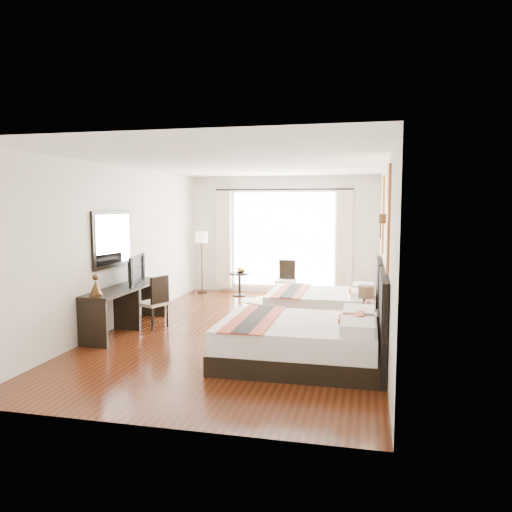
% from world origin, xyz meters
% --- Properties ---
extents(floor, '(4.50, 7.50, 0.01)m').
position_xyz_m(floor, '(0.00, 0.00, -0.01)').
color(floor, '#351409').
rests_on(floor, ground).
extents(ceiling, '(4.50, 7.50, 0.02)m').
position_xyz_m(ceiling, '(0.00, 0.00, 2.79)').
color(ceiling, white).
rests_on(ceiling, wall_headboard).
extents(wall_headboard, '(0.01, 7.50, 2.80)m').
position_xyz_m(wall_headboard, '(2.25, 0.00, 1.40)').
color(wall_headboard, silver).
rests_on(wall_headboard, floor).
extents(wall_desk, '(0.01, 7.50, 2.80)m').
position_xyz_m(wall_desk, '(-2.25, 0.00, 1.40)').
color(wall_desk, silver).
rests_on(wall_desk, floor).
extents(wall_window, '(4.50, 0.01, 2.80)m').
position_xyz_m(wall_window, '(0.00, 3.75, 1.40)').
color(wall_window, silver).
rests_on(wall_window, floor).
extents(wall_entry, '(4.50, 0.01, 2.80)m').
position_xyz_m(wall_entry, '(0.00, -3.75, 1.40)').
color(wall_entry, silver).
rests_on(wall_entry, floor).
extents(window_glass, '(2.40, 0.02, 2.20)m').
position_xyz_m(window_glass, '(0.00, 3.73, 1.30)').
color(window_glass, white).
rests_on(window_glass, wall_window).
extents(sheer_curtain, '(2.30, 0.02, 2.10)m').
position_xyz_m(sheer_curtain, '(0.00, 3.67, 1.30)').
color(sheer_curtain, white).
rests_on(sheer_curtain, wall_window).
extents(drape_left, '(0.35, 0.14, 2.35)m').
position_xyz_m(drape_left, '(-1.45, 3.63, 1.28)').
color(drape_left, beige).
rests_on(drape_left, floor).
extents(drape_right, '(0.35, 0.14, 2.35)m').
position_xyz_m(drape_right, '(1.45, 3.63, 1.28)').
color(drape_right, beige).
rests_on(drape_right, floor).
extents(art_panel_near, '(0.03, 0.50, 1.35)m').
position_xyz_m(art_panel_near, '(2.23, -1.50, 1.95)').
color(art_panel_near, maroon).
rests_on(art_panel_near, wall_headboard).
extents(art_panel_far, '(0.03, 0.50, 1.35)m').
position_xyz_m(art_panel_far, '(2.23, 1.05, 1.95)').
color(art_panel_far, maroon).
rests_on(art_panel_far, wall_headboard).
extents(wall_sconce, '(0.10, 0.14, 0.14)m').
position_xyz_m(wall_sconce, '(2.19, -0.37, 1.92)').
color(wall_sconce, '#412A17').
rests_on(wall_sconce, wall_headboard).
extents(mirror_frame, '(0.04, 1.25, 0.95)m').
position_xyz_m(mirror_frame, '(-2.22, -0.38, 1.55)').
color(mirror_frame, black).
rests_on(mirror_frame, wall_desk).
extents(mirror_glass, '(0.01, 1.12, 0.82)m').
position_xyz_m(mirror_glass, '(-2.19, -0.38, 1.55)').
color(mirror_glass, white).
rests_on(mirror_glass, mirror_frame).
extents(bed_near, '(2.20, 1.72, 1.24)m').
position_xyz_m(bed_near, '(1.21, -1.50, 0.32)').
color(bed_near, black).
rests_on(bed_near, floor).
extents(bed_far, '(2.05, 1.59, 1.15)m').
position_xyz_m(bed_far, '(1.28, 1.05, 0.30)').
color(bed_far, black).
rests_on(bed_far, floor).
extents(nightstand, '(0.42, 0.52, 0.50)m').
position_xyz_m(nightstand, '(2.01, -0.37, 0.25)').
color(nightstand, black).
rests_on(nightstand, floor).
extents(table_lamp, '(0.25, 0.25, 0.39)m').
position_xyz_m(table_lamp, '(1.98, -0.30, 0.77)').
color(table_lamp, black).
rests_on(table_lamp, nightstand).
extents(vase, '(0.15, 0.15, 0.12)m').
position_xyz_m(vase, '(2.01, -0.54, 0.56)').
color(vase, black).
rests_on(vase, nightstand).
extents(console_desk, '(0.50, 2.20, 0.76)m').
position_xyz_m(console_desk, '(-1.99, -0.38, 0.38)').
color(console_desk, black).
rests_on(console_desk, floor).
extents(television, '(0.28, 0.89, 0.51)m').
position_xyz_m(television, '(-1.97, -0.19, 1.01)').
color(television, black).
rests_on(television, console_desk).
extents(bronze_figurine, '(0.21, 0.21, 0.29)m').
position_xyz_m(bronze_figurine, '(-1.99, -1.33, 0.90)').
color(bronze_figurine, '#412A17').
rests_on(bronze_figurine, console_desk).
extents(desk_chair, '(0.55, 0.55, 0.91)m').
position_xyz_m(desk_chair, '(-1.62, -0.13, 0.28)').
color(desk_chair, '#C8B39A').
rests_on(desk_chair, floor).
extents(floor_lamp, '(0.30, 0.30, 1.48)m').
position_xyz_m(floor_lamp, '(-1.91, 3.31, 1.25)').
color(floor_lamp, black).
rests_on(floor_lamp, floor).
extents(side_table, '(0.47, 0.47, 0.54)m').
position_xyz_m(side_table, '(-0.92, 3.13, 0.27)').
color(side_table, black).
rests_on(side_table, floor).
extents(fruit_bowl, '(0.24, 0.24, 0.05)m').
position_xyz_m(fruit_bowl, '(-0.90, 3.16, 0.57)').
color(fruit_bowl, '#4A321A').
rests_on(fruit_bowl, side_table).
extents(window_chair, '(0.44, 0.44, 0.87)m').
position_xyz_m(window_chair, '(0.18, 2.98, 0.27)').
color(window_chair, '#C8B39A').
rests_on(window_chair, floor).
extents(jute_rug, '(1.64, 1.39, 0.01)m').
position_xyz_m(jute_rug, '(0.11, 2.55, 0.01)').
color(jute_rug, tan).
rests_on(jute_rug, floor).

